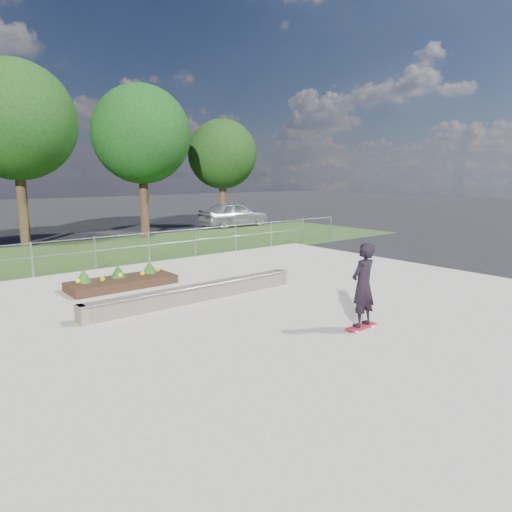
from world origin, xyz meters
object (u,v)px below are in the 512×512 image
Objects in this scene: planter_bed at (121,280)px; skateboarder at (363,285)px; parked_car at (234,214)px; grind_ledge at (196,293)px.

skateboarder reaches higher than planter_bed.
parked_car is at bearing 61.07° from skateboarder.
planter_bed is (-0.88, 2.65, -0.02)m from grind_ledge.
skateboarder is (1.50, -4.10, 0.75)m from grind_ledge.
grind_ledge is at bearing -71.52° from planter_bed.
parked_car is at bearing 50.31° from grind_ledge.
planter_bed reaches higher than grind_ledge.
skateboarder is (2.38, -6.74, 0.77)m from planter_bed.
grind_ledge is 3.26× the size of skateboarder.
grind_ledge is at bearing 110.11° from skateboarder.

